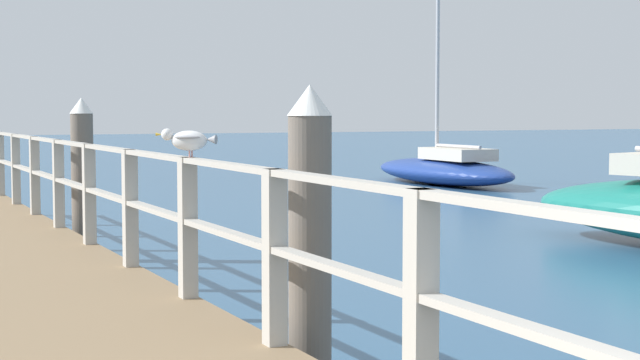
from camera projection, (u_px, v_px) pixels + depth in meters
pier_railing at (89, 182)px, 10.48m from camera, size 0.12×16.92×1.06m
dock_piling_near at (310, 244)px, 6.40m from camera, size 0.29×0.29×2.07m
dock_piling_far at (83, 179)px, 12.55m from camera, size 0.29×0.29×2.07m
seagull_foreground at (188, 139)px, 7.37m from camera, size 0.40×0.34×0.21m
boat_3 at (444, 169)px, 25.75m from camera, size 2.02×5.84×8.13m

